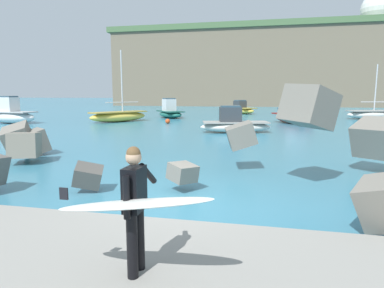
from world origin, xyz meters
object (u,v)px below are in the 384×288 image
Objects in this scene: surfer_with_board at (134,203)px; boat_mid_right at (119,116)px; boat_near_left at (234,124)px; boat_far_right at (370,114)px; mooring_buoy_inner at (168,121)px; boat_mid_left at (241,109)px; station_building_central at (289,33)px; boat_mid_centre at (12,115)px; boat_far_centre at (295,111)px; station_building_west at (287,31)px; boat_far_left at (295,116)px; radar_dome at (378,11)px; boat_near_right at (170,112)px.

surfer_with_board is 28.85m from boat_mid_right.
boat_far_right is (13.14, 15.55, -0.06)m from boat_near_left.
mooring_buoy_inner is at bearing -153.98° from boat_far_right.
boat_mid_right is at bearing 114.88° from surfer_with_board.
station_building_central is (9.45, 55.76, 19.14)m from boat_mid_left.
boat_mid_left is 15.93m from boat_far_right.
boat_mid_left is 27.74m from boat_mid_centre.
boat_far_centre is 1.13× the size of station_building_central.
boat_mid_centre is at bearing -111.00° from station_building_central.
station_building_west reaches higher than surfer_with_board.
radar_dome is (25.70, 68.18, 23.42)m from boat_far_left.
boat_far_centre is at bearing 27.98° from boat_near_right.
surfer_with_board is at bearing -88.97° from boat_near_left.
radar_dome is at bearing 69.34° from boat_far_left.
surfer_with_board is 19.39m from boat_near_left.
boat_far_right is (12.79, 34.92, -0.75)m from surfer_with_board.
mooring_buoy_inner is at bearing 138.09° from boat_near_left.
radar_dome reaches higher than station_building_central.
station_building_west reaches higher than station_building_central.
boat_mid_left is at bearing 162.43° from boat_far_centre.
station_building_central is at bearing 78.34° from mooring_buoy_inner.
station_building_central is (0.61, 1.48, -0.39)m from station_building_west.
surfer_with_board is at bearing -99.06° from boat_far_left.
boat_near_left is at bearing -111.70° from radar_dome.
boat_mid_right is 22.36m from boat_far_centre.
boat_far_centre is at bearing -92.56° from station_building_central.
boat_mid_centre reaches higher than boat_far_centre.
boat_far_right is 0.50× the size of radar_dome.
station_building_central is (2.59, 57.93, 19.14)m from boat_far_centre.
station_building_west is at bearing 84.23° from boat_near_left.
station_building_central is (28.97, 75.47, 18.94)m from boat_mid_centre.
boat_far_centre is at bearing 74.27° from boat_near_left.
station_building_central is at bearing 67.53° from station_building_west.
boat_mid_centre reaches higher than surfer_with_board.
surfer_with_board is 0.36× the size of boat_far_right.
radar_dome is at bearing -5.06° from station_building_central.
station_building_west reaches higher than boat_mid_left.
boat_mid_right is 75.51m from station_building_west.
boat_far_centre is 65.55m from radar_dome.
boat_mid_left is 7.19m from boat_far_centre.
mooring_buoy_inner is at bearing 11.55° from boat_mid_centre.
radar_dome is 2.37× the size of station_building_central.
radar_dome is 22.60m from station_building_central.
radar_dome is at bearing 62.32° from mooring_buoy_inner.
boat_far_left is 71.42m from station_building_west.
boat_far_centre is (1.03, 12.21, -0.12)m from boat_far_left.
surfer_with_board is 26.25m from mooring_buoy_inner.
boat_mid_right is at bearing -141.86° from boat_far_centre.
mooring_buoy_inner is (5.19, -0.87, -0.33)m from boat_mid_right.
boat_far_right is at bearing -34.52° from boat_far_centre.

